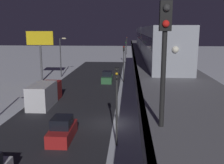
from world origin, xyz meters
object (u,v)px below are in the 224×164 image
Objects in this scene: rail_signal at (164,43)px; commercial_billboard at (40,43)px; sedan_red_2 at (62,130)px; traffic_light_mid at (124,59)px; traffic_light_far at (126,48)px; sedan_green at (107,78)px; traffic_light_distant at (127,43)px; box_truck at (45,94)px; traffic_light_near at (117,96)px; subway_train at (152,39)px.

rail_signal is 0.45× the size of commercial_billboard.
sedan_red_2 is 25.31m from traffic_light_mid.
traffic_light_mid is at bearing 90.00° from traffic_light_far.
sedan_green is 24.54m from sedan_red_2.
traffic_light_mid is at bearing -86.88° from rail_signal.
traffic_light_far and traffic_light_distant have the same top height.
sedan_red_2 is 76.02m from traffic_light_distant.
traffic_light_far reaches higher than sedan_red_2.
sedan_green is 15.81m from box_truck.
rail_signal is at bearing -82.39° from sedan_green.
rail_signal is 12.47m from traffic_light_near.
traffic_light_far reaches higher than sedan_green.
box_truck is (13.39, 4.64, -6.57)m from subway_train.
sedan_green is 0.63× the size of traffic_light_near.
subway_train reaches higher than traffic_light_far.
traffic_light_mid is 1.00× the size of traffic_light_distant.
rail_signal is at bearing 100.04° from traffic_light_near.
sedan_green is at bearing 178.46° from commercial_billboard.
box_truck is 1.16× the size of traffic_light_mid.
subway_train is 21.28m from commercial_billboard.
rail_signal is 37.32m from traffic_light_mid.
subway_train reaches higher than sedan_green.
subway_train is 9.22× the size of rail_signal.
traffic_light_near reaches higher than sedan_green.
sedan_red_2 is 0.65× the size of traffic_light_near.
traffic_light_far is 1.00× the size of traffic_light_distant.
box_truck is 16.55m from commercial_billboard.
subway_train reaches higher than traffic_light_distant.
rail_signal is 0.62× the size of traffic_light_mid.
rail_signal is at bearing 117.16° from box_truck.
box_truck is 66.43m from traffic_light_distant.
subway_train is 8.83× the size of sedan_red_2.
traffic_light_near is at bearing 90.00° from traffic_light_distant.
traffic_light_distant is at bearing -106.22° from commercial_billboard.
subway_train is at bearing 93.65° from traffic_light_distant.
traffic_light_near and traffic_light_distant have the same top height.
rail_signal is 38.00m from sedan_green.
traffic_light_near is (-9.50, 11.06, 2.85)m from box_truck.
traffic_light_mid is (0.00, -25.58, 0.00)m from traffic_light_near.
box_truck is (4.80, -10.12, 0.55)m from sedan_red_2.
subway_train is at bearing -93.96° from rail_signal.
box_truck is at bearing 19.11° from subway_train.
subway_train is 5.76× the size of traffic_light_near.
subway_train is 18.50m from sedan_red_2.
sedan_green is at bearing -55.05° from subway_train.
traffic_light_near is 1.00× the size of traffic_light_mid.
sedan_red_2 is 27.46m from commercial_billboard.
traffic_light_near is 25.58m from traffic_light_mid.
traffic_light_distant is (-9.50, -65.68, 2.85)m from box_truck.
rail_signal is at bearing 93.12° from traffic_light_mid.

